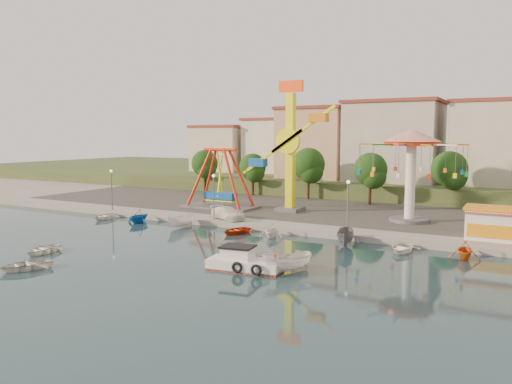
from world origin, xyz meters
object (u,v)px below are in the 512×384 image
Objects in this scene: wave_swinger at (411,154)px; pirate_ship_ride at (220,180)px; van at (228,213)px; kamikaze_tower at (293,151)px; cabin_motorboat at (243,263)px; rowboat_a at (42,249)px; skiff at (287,263)px.

pirate_ship_ride is at bearing -177.37° from wave_swinger.
van is at bearing -51.75° from pirate_ship_ride.
pirate_ship_ride is 2.00× the size of van.
kamikaze_tower reaches higher than van.
kamikaze_tower is (10.04, 1.36, 3.98)m from pirate_ship_ride.
pirate_ship_ride reaches higher than cabin_motorboat.
wave_swinger reaches higher than pirate_ship_ride.
van is at bearing -155.28° from wave_swinger.
pirate_ship_ride is 10.89m from kamikaze_tower.
pirate_ship_ride is 29.80m from cabin_motorboat.
skiff is at bearing 3.00° from rowboat_a.
kamikaze_tower is 3.95× the size of skiff.
skiff is at bearing -98.91° from wave_swinger.
cabin_motorboat is 18.59m from rowboat_a.
wave_swinger is at bearing 2.63° from pirate_ship_ride.
kamikaze_tower is at bearing 7.71° from pirate_ship_ride.
kamikaze_tower is 2.77× the size of cabin_motorboat.
kamikaze_tower is 14.61m from wave_swinger.
wave_swinger is 26.97m from cabin_motorboat.
wave_swinger is (24.65, 1.13, 3.80)m from pirate_ship_ride.
wave_swinger is 2.32× the size of van.
rowboat_a is at bearing -132.09° from skiff.
cabin_motorboat is at bearing -73.27° from kamikaze_tower.
wave_swinger is at bearing -0.89° from kamikaze_tower.
kamikaze_tower is 4.57× the size of rowboat_a.
kamikaze_tower is 27.36m from cabin_motorboat.
skiff is at bearing -65.86° from kamikaze_tower.
cabin_motorboat reaches higher than rowboat_a.
cabin_motorboat is (-7.06, -24.88, -7.66)m from wave_swinger.
wave_swinger is (14.61, -0.23, -0.18)m from kamikaze_tower.
wave_swinger reaches higher than skiff.
pirate_ship_ride is at bearing 117.71° from cabin_motorboat.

